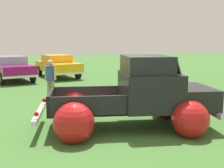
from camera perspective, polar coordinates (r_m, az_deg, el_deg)
ground_plane at (r=7.64m, az=2.66°, el=-8.77°), size 80.00×80.00×0.00m
vintage_pickup_truck at (r=7.53m, az=5.62°, el=-3.12°), size 4.97×3.70×1.96m
show_car_0 at (r=17.53m, az=-19.79°, el=3.22°), size 2.46×4.59×1.43m
show_car_1 at (r=18.36m, az=-11.02°, el=3.78°), size 2.33×4.37×1.43m
spectator_0 at (r=11.21m, az=-12.41°, el=1.32°), size 0.48×0.48×1.58m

